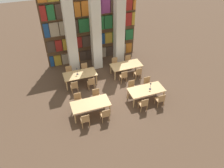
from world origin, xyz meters
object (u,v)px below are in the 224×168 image
object	(u,v)px
chair_4	(144,104)
chair_8	(74,86)
desk_lamp_1	(77,70)
chair_6	(160,100)
reading_table_0	(91,105)
reading_table_1	(146,90)
chair_7	(148,83)
chair_9	(69,72)
chair_5	(132,87)
pillar_center	(95,26)
desk_lamp_0	(151,85)
chair_15	(129,61)
chair_0	(85,120)
pillar_right	(119,22)
chair_10	(91,83)
chair_3	(97,96)
chair_1	(78,100)
reading_table_3	(126,66)
reading_table_2	(80,75)
chair_14	(138,73)
pillar_left	(70,30)
chair_2	(105,114)
chair_11	(85,69)
chair_12	(124,76)
chair_13	(115,64)

from	to	relation	value
chair_4	chair_8	xyz separation A→B (m)	(-3.19, 2.74, 0.00)
desk_lamp_1	chair_6	bearing A→B (deg)	-42.70
reading_table_0	reading_table_1	bearing A→B (deg)	0.88
chair_7	chair_9	bearing A→B (deg)	-33.05
chair_4	chair_5	xyz separation A→B (m)	(0.00, 1.53, 0.00)
pillar_center	desk_lamp_0	distance (m)	5.09
desk_lamp_0	chair_15	bearing A→B (deg)	86.73
chair_0	pillar_right	bearing A→B (deg)	53.72
pillar_center	chair_4	xyz separation A→B (m)	(1.09, -5.04, -2.53)
chair_10	desk_lamp_1	world-z (taller)	desk_lamp_1
reading_table_0	chair_3	bearing A→B (deg)	54.59
chair_10	desk_lamp_1	xyz separation A→B (m)	(-0.64, 0.79, 0.57)
chair_15	chair_1	bearing A→B (deg)	33.57
desk_lamp_1	chair_15	xyz separation A→B (m)	(3.74, 0.73, -0.57)
chair_0	reading_table_3	distance (m)	5.10
reading_table_2	chair_14	xyz separation A→B (m)	(3.59, -0.79, -0.18)
chair_7	reading_table_3	size ratio (longest dim) A/B	0.43
chair_6	chair_10	xyz separation A→B (m)	(-3.18, 2.74, 0.00)
reading_table_0	pillar_right	bearing A→B (deg)	53.18
pillar_left	chair_3	world-z (taller)	pillar_left
reading_table_0	reading_table_1	size ratio (longest dim) A/B	1.00
pillar_center	chair_10	distance (m)	3.58
chair_1	chair_0	bearing A→B (deg)	90.00
desk_lamp_0	reading_table_3	size ratio (longest dim) A/B	0.22
chair_1	chair_5	size ratio (longest dim) A/B	1.00
chair_0	chair_2	bearing A→B (deg)	0.00
chair_1	chair_9	distance (m)	2.79
chair_5	chair_11	bearing A→B (deg)	-51.78
chair_11	chair_12	bearing A→B (deg)	143.62
chair_5	chair_12	size ratio (longest dim) A/B	1.00
chair_3	desk_lamp_0	size ratio (longest dim) A/B	1.99
chair_7	chair_13	xyz separation A→B (m)	(-1.07, 2.72, 0.00)
pillar_left	chair_7	bearing A→B (deg)	-43.42
chair_14	chair_15	xyz separation A→B (m)	(0.00, 1.53, 0.00)
chair_3	reading_table_2	bearing A→B (deg)	-77.27
pillar_right	desk_lamp_0	xyz separation A→B (m)	(0.23, -4.31, -1.98)
chair_11	chair_12	world-z (taller)	same
chair_3	chair_15	distance (m)	4.18
chair_9	reading_table_3	size ratio (longest dim) A/B	0.43
chair_1	chair_15	xyz separation A→B (m)	(4.17, 2.77, 0.00)
pillar_right	chair_10	world-z (taller)	pillar_right
desk_lamp_1	chair_13	xyz separation A→B (m)	(2.75, 0.73, -0.57)
chair_11	chair_15	xyz separation A→B (m)	(3.10, -0.02, 0.00)
chair_2	chair_8	size ratio (longest dim) A/B	1.00
reading_table_0	chair_0	size ratio (longest dim) A/B	2.32
pillar_left	chair_13	world-z (taller)	pillar_left
reading_table_1	chair_7	size ratio (longest dim) A/B	2.32
desk_lamp_1	chair_11	bearing A→B (deg)	49.43
chair_7	reading_table_1	bearing A→B (deg)	57.28
chair_1	chair_10	bearing A→B (deg)	-130.61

